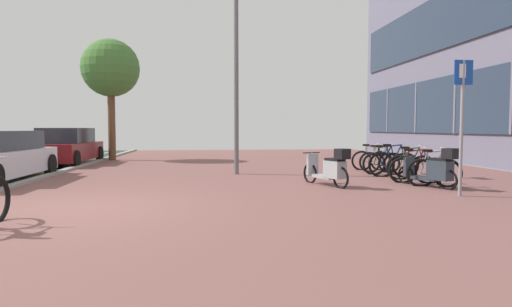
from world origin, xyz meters
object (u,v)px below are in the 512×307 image
(parked_car_far, at_px, (66,147))
(lamp_post, at_px, (236,53))
(scooter_near, at_px, (330,168))
(bicycle_rack_04, at_px, (384,163))
(bicycle_rack_01, at_px, (415,170))
(bicycle_rack_02, at_px, (411,167))
(bicycle_rack_00, at_px, (434,172))
(bicycle_rack_05, at_px, (379,162))
(bicycle_rack_03, at_px, (393,165))
(scooter_mid, at_px, (434,169))
(street_tree, at_px, (111,69))
(bicycle_rack_06, at_px, (371,160))
(parking_sign, at_px, (462,113))

(parked_car_far, bearing_deg, lamp_post, -34.93)
(scooter_near, bearing_deg, bicycle_rack_04, 44.55)
(bicycle_rack_01, relative_size, bicycle_rack_02, 1.01)
(bicycle_rack_02, bearing_deg, bicycle_rack_00, -94.03)
(bicycle_rack_05, bearing_deg, lamp_post, -179.84)
(bicycle_rack_03, relative_size, scooter_mid, 0.87)
(street_tree, bearing_deg, bicycle_rack_06, -30.49)
(bicycle_rack_04, bearing_deg, bicycle_rack_03, -91.48)
(bicycle_rack_02, height_order, parking_sign, parking_sign)
(scooter_near, relative_size, lamp_post, 0.24)
(parking_sign, xyz_separation_m, lamp_post, (-4.32, 4.76, 1.97))
(bicycle_rack_01, relative_size, scooter_near, 0.81)
(scooter_mid, xyz_separation_m, parking_sign, (-0.12, -1.23, 1.27))
(bicycle_rack_05, bearing_deg, scooter_near, -129.72)
(scooter_near, height_order, scooter_mid, scooter_mid)
(bicycle_rack_05, height_order, street_tree, street_tree)
(bicycle_rack_05, xyz_separation_m, scooter_mid, (-0.14, -3.55, 0.11))
(bicycle_rack_01, bearing_deg, scooter_near, -171.35)
(bicycle_rack_00, distance_m, bicycle_rack_02, 1.34)
(parking_sign, bearing_deg, lamp_post, 132.17)
(bicycle_rack_04, xyz_separation_m, parked_car_far, (-10.92, 5.17, 0.33))
(bicycle_rack_00, distance_m, lamp_post, 6.55)
(bicycle_rack_00, relative_size, scooter_mid, 0.82)
(bicycle_rack_03, height_order, bicycle_rack_06, bicycle_rack_03)
(bicycle_rack_02, bearing_deg, bicycle_rack_01, -109.10)
(bicycle_rack_03, height_order, scooter_near, bicycle_rack_03)
(scooter_mid, bearing_deg, bicycle_rack_02, 82.10)
(bicycle_rack_00, height_order, scooter_mid, scooter_mid)
(lamp_post, bearing_deg, bicycle_rack_02, -23.16)
(bicycle_rack_02, xyz_separation_m, bicycle_rack_03, (-0.21, 0.67, 0.02))
(scooter_near, bearing_deg, parking_sign, -37.80)
(bicycle_rack_01, xyz_separation_m, bicycle_rack_04, (0.04, 2.00, 0.00))
(bicycle_rack_06, xyz_separation_m, scooter_mid, (-0.14, -4.22, 0.10))
(scooter_near, bearing_deg, bicycle_rack_05, 50.28)
(bicycle_rack_01, bearing_deg, bicycle_rack_00, -78.40)
(bicycle_rack_05, xyz_separation_m, lamp_post, (-4.58, -0.01, 3.34))
(scooter_near, bearing_deg, scooter_mid, -12.39)
(bicycle_rack_02, height_order, parked_car_far, parked_car_far)
(bicycle_rack_03, bearing_deg, street_tree, 141.10)
(parking_sign, bearing_deg, scooter_mid, 84.34)
(scooter_mid, relative_size, lamp_post, 0.24)
(bicycle_rack_05, distance_m, parking_sign, 4.98)
(parked_car_far, height_order, lamp_post, lamp_post)
(bicycle_rack_00, relative_size, bicycle_rack_04, 1.01)
(bicycle_rack_04, bearing_deg, bicycle_rack_05, 79.97)
(bicycle_rack_01, bearing_deg, bicycle_rack_04, 88.85)
(bicycle_rack_02, bearing_deg, scooter_mid, -97.90)
(bicycle_rack_03, bearing_deg, scooter_mid, -90.17)
(scooter_near, bearing_deg, bicycle_rack_03, 35.42)
(bicycle_rack_05, relative_size, street_tree, 0.22)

